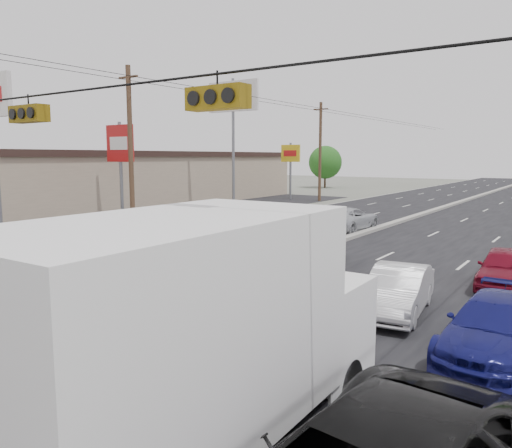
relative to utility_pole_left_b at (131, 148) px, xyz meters
The scene contains 20 objects.
ground 20.18m from the utility_pole_left_b, 50.19° to the right, with size 200.00×200.00×0.00m, color #606356.
road_surface 20.18m from the utility_pole_left_b, 50.19° to the left, with size 20.00×160.00×0.02m, color black.
center_median 20.16m from the utility_pole_left_b, 50.19° to the left, with size 0.50×160.00×0.20m, color gray.
strip_mall 17.03m from the utility_pole_left_b, 143.47° to the left, with size 12.00×42.00×4.60m, color tan.
parking_lot 12.10m from the utility_pole_left_b, 114.23° to the left, with size 10.00×42.00×0.02m, color black.
utility_pole_left_b is the anchor object (origin of this frame).
utility_pole_left_c 25.00m from the utility_pole_left_b, 90.00° to the left, with size 1.60×0.30×10.00m.
traffic_signals 20.45m from the utility_pole_left_b, 47.18° to the right, with size 25.00×0.30×0.54m.
pole_sign_mid 5.41m from the utility_pole_left_b, 146.31° to the left, with size 2.60×0.25×7.00m.
pole_sign_billboard 13.68m from the utility_pole_left_b, 98.75° to the left, with size 5.00×0.25×11.00m.
pole_sign_far 25.25m from the utility_pole_left_b, 97.97° to the left, with size 2.20×0.25×6.00m.
tree_left_far 46.01m from the utility_pole_left_b, 101.92° to the left, with size 4.80×4.80×6.12m.
box_truck 24.96m from the utility_pole_left_b, 39.15° to the right, with size 2.76×7.51×3.79m.
red_sedan 19.35m from the utility_pole_left_b, 39.37° to the right, with size 1.35×3.88×1.28m, color #B90E0B.
queue_car_a 14.89m from the utility_pole_left_b, 12.56° to the right, with size 1.82×4.54×1.55m, color black.
queue_car_b 20.91m from the utility_pole_left_b, 20.03° to the right, with size 1.46×4.20×1.38m, color silver.
queue_car_d 24.21m from the utility_pole_left_b, 21.82° to the right, with size 1.91×4.70×1.36m, color navy.
queue_car_e 21.83m from the utility_pole_left_b, ahead, with size 1.63×4.06×1.38m, color maroon.
oncoming_near 8.30m from the utility_pole_left_b, 34.55° to the right, with size 2.01×4.94×1.43m, color black.
oncoming_far 14.07m from the utility_pole_left_b, 33.88° to the left, with size 2.40×5.19×1.44m, color #B2B5BA.
Camera 1 is at (11.33, -5.97, 4.58)m, focal length 35.00 mm.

